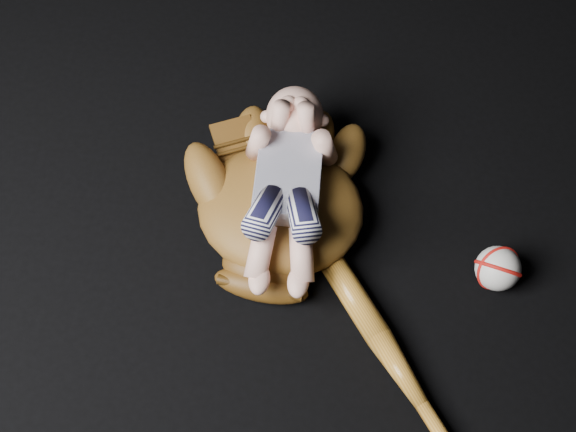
# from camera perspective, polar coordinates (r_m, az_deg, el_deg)

# --- Properties ---
(baseball_glove) EXTENTS (0.44, 0.48, 0.13)m
(baseball_glove) POSITION_cam_1_polar(r_m,az_deg,el_deg) (1.43, -0.54, 0.86)
(baseball_glove) COLOR brown
(baseball_glove) RESTS_ON ground
(newborn_baby) EXTENTS (0.19, 0.40, 0.16)m
(newborn_baby) POSITION_cam_1_polar(r_m,az_deg,el_deg) (1.37, -0.08, 1.99)
(newborn_baby) COLOR #EDAF99
(newborn_baby) RESTS_ON baseball_glove
(baseball_bat) EXTENTS (0.30, 0.44, 0.05)m
(baseball_bat) POSITION_cam_1_polar(r_m,az_deg,el_deg) (1.35, 7.13, -9.52)
(baseball_bat) COLOR #AF7121
(baseball_bat) RESTS_ON ground
(baseball) EXTENTS (0.08, 0.08, 0.08)m
(baseball) POSITION_cam_1_polar(r_m,az_deg,el_deg) (1.44, 14.70, -3.63)
(baseball) COLOR silver
(baseball) RESTS_ON ground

